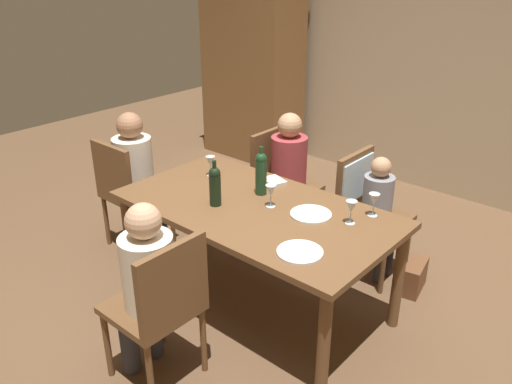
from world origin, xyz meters
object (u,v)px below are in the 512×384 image
(dining_table, at_px, (256,218))
(chair_far_right, at_px, (362,197))
(chair_near, at_px, (161,303))
(wine_bottle_tall_green, at_px, (261,172))
(handbag, at_px, (414,277))
(wine_bottle_dark_red, at_px, (215,185))
(wine_glass_near_left, at_px, (374,200))
(person_man_bearded, at_px, (137,170))
(dinner_plate_guest_left, at_px, (300,252))
(armoire_cabinet, at_px, (252,62))
(wine_glass_far, at_px, (351,208))
(wine_glass_centre, at_px, (210,162))
(person_child_small, at_px, (380,207))
(chair_left_end, at_px, (127,188))
(person_woman_host, at_px, (146,279))
(wine_glass_near_right, at_px, (271,191))
(chair_far_left, at_px, (280,178))
(person_man_guest, at_px, (291,169))
(dinner_plate_host, at_px, (311,214))

(dining_table, xyz_separation_m, chair_far_right, (0.28, 0.87, -0.07))
(chair_near, xyz_separation_m, wine_bottle_tall_green, (-0.19, 1.03, 0.37))
(handbag, bearing_deg, wine_bottle_dark_red, -133.41)
(wine_glass_near_left, bearing_deg, person_man_bearded, -169.80)
(dinner_plate_guest_left, bearing_deg, armoire_cabinet, 135.37)
(wine_glass_far, bearing_deg, wine_glass_centre, -178.64)
(chair_near, relative_size, person_child_small, 0.98)
(chair_left_end, height_order, wine_bottle_dark_red, wine_bottle_dark_red)
(dinner_plate_guest_left, distance_m, handbag, 1.33)
(wine_glass_centre, bearing_deg, handbag, 27.91)
(person_woman_host, xyz_separation_m, person_child_small, (0.45, 1.73, -0.07))
(dining_table, xyz_separation_m, wine_glass_near_left, (0.63, 0.37, 0.19))
(armoire_cabinet, relative_size, wine_glass_near_right, 14.63)
(chair_left_end, distance_m, person_woman_host, 1.47)
(chair_far_right, relative_size, wine_bottle_tall_green, 2.76)
(armoire_cabinet, xyz_separation_m, wine_glass_near_left, (2.62, -1.87, -0.24))
(wine_glass_far, bearing_deg, person_child_small, 102.40)
(chair_far_left, bearing_deg, wine_glass_far, 57.62)
(chair_left_end, height_order, wine_glass_centre, chair_left_end)
(chair_far_right, distance_m, person_man_guest, 0.66)
(armoire_cabinet, bearing_deg, wine_glass_near_left, -35.50)
(person_man_guest, distance_m, dinner_plate_host, 1.03)
(chair_far_right, xyz_separation_m, person_man_guest, (-0.65, 0.00, 0.04))
(wine_bottle_tall_green, xyz_separation_m, dinner_plate_guest_left, (0.65, -0.44, -0.15))
(chair_left_end, xyz_separation_m, chair_far_right, (1.55, 0.95, 0.06))
(chair_left_end, distance_m, wine_glass_centre, 0.81)
(handbag, bearing_deg, chair_far_left, 180.00)
(person_woman_host, height_order, wine_glass_near_right, person_woman_host)
(wine_glass_far, bearing_deg, dining_table, -161.60)
(wine_glass_near_right, bearing_deg, wine_bottle_dark_red, -143.69)
(dinner_plate_host, bearing_deg, wine_glass_centre, 177.63)
(dining_table, relative_size, dinner_plate_host, 6.98)
(wine_bottle_dark_red, height_order, wine_glass_near_right, wine_bottle_dark_red)
(wine_bottle_tall_green, xyz_separation_m, dinner_plate_host, (0.44, -0.04, -0.15))
(armoire_cabinet, height_order, wine_glass_far, armoire_cabinet)
(person_child_small, bearing_deg, dining_table, -26.21)
(chair_near, xyz_separation_m, wine_glass_near_left, (0.54, 1.23, 0.32))
(wine_glass_far, relative_size, handbag, 0.53)
(dining_table, bearing_deg, wine_glass_centre, 164.04)
(wine_glass_near_left, bearing_deg, person_child_small, 111.84)
(chair_far_right, xyz_separation_m, wine_glass_near_right, (-0.20, -0.81, 0.26))
(chair_near, relative_size, wine_glass_centre, 6.17)
(wine_glass_near_right, xyz_separation_m, wine_glass_far, (0.50, 0.13, 0.00))
(dining_table, bearing_deg, wine_glass_near_right, 37.82)
(wine_glass_near_right, height_order, wine_glass_far, same)
(person_woman_host, distance_m, wine_glass_centre, 1.19)
(wine_glass_near_right, bearing_deg, dinner_plate_host, 14.75)
(person_child_small, bearing_deg, wine_bottle_dark_red, -32.03)
(dining_table, relative_size, wine_glass_centre, 11.99)
(person_man_bearded, height_order, dinner_plate_host, person_man_bearded)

